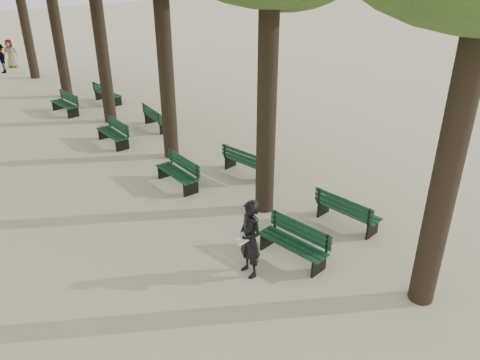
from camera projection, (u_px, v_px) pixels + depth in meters
ground at (304, 280)px, 10.56m from camera, size 120.00×120.00×0.00m
bench_left_0 at (292, 250)px, 11.17m from camera, size 0.76×1.85×0.92m
bench_left_1 at (177, 178)px, 14.69m from camera, size 0.62×1.81×0.92m
bench_left_2 at (113, 138)px, 17.85m from camera, size 0.60×1.81×0.92m
bench_left_3 at (65, 108)px, 21.25m from camera, size 0.71×1.84×0.92m
bench_right_0 at (347, 216)px, 12.58m from camera, size 0.72×1.84×0.92m
bench_right_1 at (248, 166)px, 15.47m from camera, size 0.80×1.86×0.92m
bench_right_2 at (158, 122)px, 19.49m from camera, size 0.78×1.85×0.92m
bench_right_3 at (108, 97)px, 22.79m from camera, size 0.72×1.84×0.92m
man_with_map at (250, 239)px, 10.38m from camera, size 0.66×0.78×1.87m
pedestrian_d at (10, 53)px, 29.44m from camera, size 0.91×0.70×1.74m
pedestrian_b at (1, 58)px, 28.06m from camera, size 0.39×1.14×1.74m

